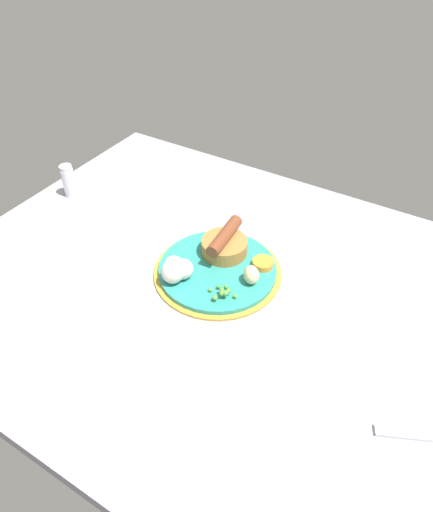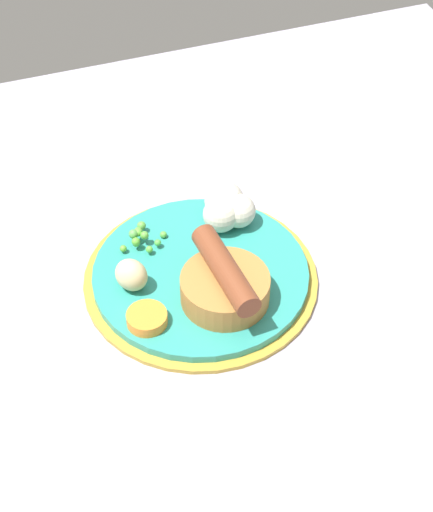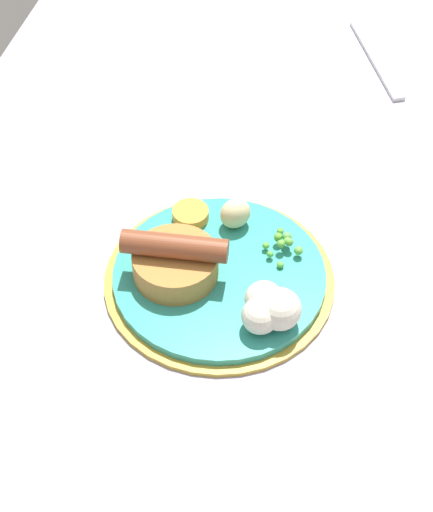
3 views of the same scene
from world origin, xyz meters
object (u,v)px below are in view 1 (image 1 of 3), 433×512
at_px(sausage_pudding, 224,244).
at_px(carrot_slice_2, 263,263).
at_px(potato_chunk_2, 251,275).
at_px(salt_shaker, 69,181).
at_px(cauliflower_floret, 176,269).
at_px(pea_pile, 223,292).
at_px(dinner_plate, 218,271).

relative_size(sausage_pudding, carrot_slice_2, 2.75).
height_order(sausage_pudding, potato_chunk_2, sausage_pudding).
height_order(carrot_slice_2, salt_shaker, salt_shaker).
xyz_separation_m(cauliflower_floret, salt_shaker, (0.37, -0.11, 0.00)).
height_order(pea_pile, salt_shaker, salt_shaker).
relative_size(sausage_pudding, salt_shaker, 1.42).
height_order(dinner_plate, sausage_pudding, sausage_pudding).
bearing_deg(potato_chunk_2, carrot_slice_2, -88.78).
xyz_separation_m(dinner_plate, cauliflower_floret, (0.05, 0.06, 0.03)).
relative_size(potato_chunk_2, carrot_slice_2, 0.88).
bearing_deg(dinner_plate, pea_pile, 127.77).
bearing_deg(carrot_slice_2, pea_pile, 76.96).
bearing_deg(sausage_pudding, cauliflower_floret, 154.56).
bearing_deg(potato_chunk_2, dinner_plate, -1.37).
distance_m(sausage_pudding, cauliflower_floret, 0.11).
height_order(cauliflower_floret, salt_shaker, salt_shaker).
bearing_deg(cauliflower_floret, dinner_plate, -129.62).
xyz_separation_m(potato_chunk_2, carrot_slice_2, (0.00, -0.05, -0.01)).
distance_m(sausage_pudding, potato_chunk_2, 0.09).
xyz_separation_m(carrot_slice_2, salt_shaker, (0.49, -0.00, 0.02)).
bearing_deg(sausage_pudding, potato_chunk_2, -123.57).
xyz_separation_m(sausage_pudding, cauliflower_floret, (0.04, 0.10, -0.00)).
height_order(dinner_plate, cauliflower_floret, cauliflower_floret).
height_order(dinner_plate, pea_pile, pea_pile).
height_order(cauliflower_floret, carrot_slice_2, cauliflower_floret).
bearing_deg(salt_shaker, pea_pile, 166.85).
bearing_deg(carrot_slice_2, salt_shaker, -0.39).
bearing_deg(carrot_slice_2, potato_chunk_2, 91.22).
bearing_deg(pea_pile, carrot_slice_2, -103.04).
bearing_deg(cauliflower_floret, carrot_slice_2, -137.96).
relative_size(dinner_plate, sausage_pudding, 2.20).
distance_m(pea_pile, salt_shaker, 0.48).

